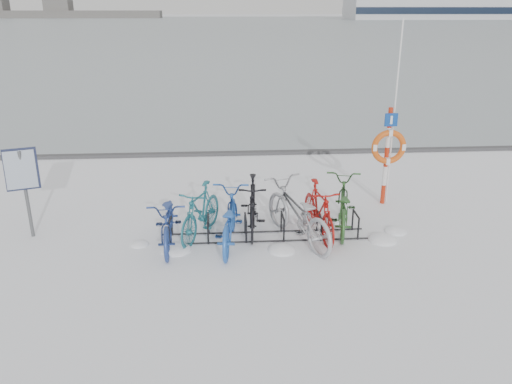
# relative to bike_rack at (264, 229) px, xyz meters

# --- Properties ---
(ground) EXTENTS (900.00, 900.00, 0.00)m
(ground) POSITION_rel_bike_rack_xyz_m (0.00, 0.00, -0.18)
(ground) COLOR white
(ground) RESTS_ON ground
(ice_sheet) EXTENTS (400.00, 298.00, 0.02)m
(ice_sheet) POSITION_rel_bike_rack_xyz_m (0.00, 155.00, -0.17)
(ice_sheet) COLOR #9DA9B2
(ice_sheet) RESTS_ON ground
(quay_edge) EXTENTS (400.00, 0.25, 0.10)m
(quay_edge) POSITION_rel_bike_rack_xyz_m (0.00, 5.90, -0.13)
(quay_edge) COLOR #3F3F42
(quay_edge) RESTS_ON ground
(bike_rack) EXTENTS (4.00, 0.48, 0.46)m
(bike_rack) POSITION_rel_bike_rack_xyz_m (0.00, 0.00, 0.00)
(bike_rack) COLOR black
(bike_rack) RESTS_ON ground
(info_board) EXTENTS (0.63, 0.40, 1.78)m
(info_board) POSITION_rel_bike_rack_xyz_m (-4.53, 0.35, 1.10)
(info_board) COLOR #595B5E
(info_board) RESTS_ON ground
(lifebuoy_station) EXTENTS (0.77, 0.22, 4.01)m
(lifebuoy_station) POSITION_rel_bike_rack_xyz_m (2.87, 1.58, 1.17)
(lifebuoy_station) COLOR #B2260E
(lifebuoy_station) RESTS_ON ground
(bike_0) EXTENTS (0.75, 1.95, 1.01)m
(bike_0) POSITION_rel_bike_rack_xyz_m (-1.81, -0.13, 0.32)
(bike_0) COLOR navy
(bike_0) RESTS_ON ground
(bike_1) EXTENTS (1.13, 1.83, 1.07)m
(bike_1) POSITION_rel_bike_rack_xyz_m (-1.22, 0.19, 0.35)
(bike_1) COLOR #1D6472
(bike_1) RESTS_ON ground
(bike_2) EXTENTS (0.91, 2.07, 1.05)m
(bike_2) POSITION_rel_bike_rack_xyz_m (-0.69, -0.20, 0.35)
(bike_2) COLOR blue
(bike_2) RESTS_ON ground
(bike_3) EXTENTS (0.66, 1.88, 1.11)m
(bike_3) POSITION_rel_bike_rack_xyz_m (-0.20, 0.40, 0.37)
(bike_3) COLOR black
(bike_3) RESTS_ON ground
(bike_4) EXTENTS (1.60, 2.36, 1.17)m
(bike_4) POSITION_rel_bike_rack_xyz_m (0.62, -0.15, 0.40)
(bike_4) COLOR #A1A2A8
(bike_4) RESTS_ON ground
(bike_5) EXTENTS (0.74, 1.87, 1.09)m
(bike_5) POSITION_rel_bike_rack_xyz_m (1.07, 0.05, 0.37)
(bike_5) COLOR #A71410
(bike_5) RESTS_ON ground
(bike_6) EXTENTS (1.12, 2.11, 1.05)m
(bike_6) POSITION_rel_bike_rack_xyz_m (1.62, 0.38, 0.34)
(bike_6) COLOR #295525
(bike_6) RESTS_ON ground
(snow_drifts) EXTENTS (5.43, 1.85, 0.20)m
(snow_drifts) POSITION_rel_bike_rack_xyz_m (0.56, -0.03, -0.18)
(snow_drifts) COLOR white
(snow_drifts) RESTS_ON ground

